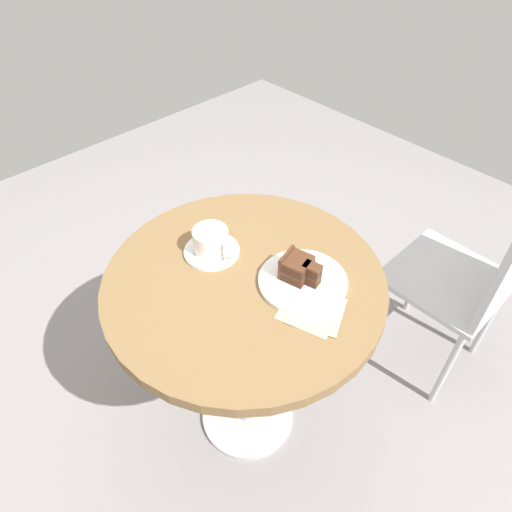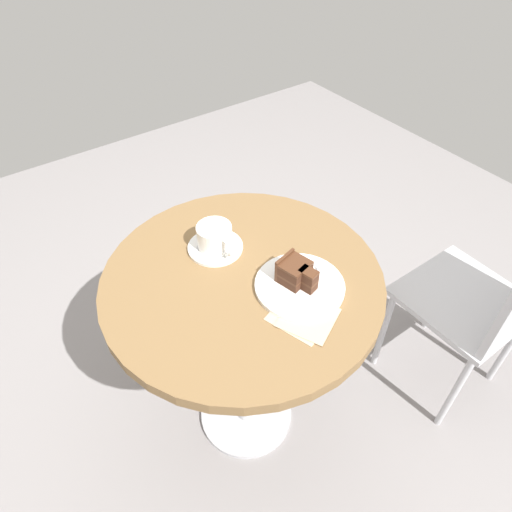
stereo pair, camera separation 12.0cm
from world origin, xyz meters
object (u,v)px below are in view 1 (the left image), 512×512
at_px(fork, 310,265).
at_px(napkin, 313,310).
at_px(coffee_cup, 211,241).
at_px(teaspoon, 196,243).
at_px(cafe_chair, 478,274).
at_px(cake_plate, 303,281).
at_px(cake_slice, 298,268).
at_px(saucer, 212,251).

distance_m(fork, napkin, 0.15).
xyz_separation_m(coffee_cup, teaspoon, (-0.05, -0.01, -0.03)).
bearing_deg(cafe_chair, cake_plate, -21.73).
xyz_separation_m(fork, cafe_chair, (0.27, 0.57, -0.24)).
height_order(teaspoon, cake_slice, cake_slice).
height_order(cake_slice, cafe_chair, cafe_chair).
height_order(cake_slice, fork, cake_slice).
bearing_deg(saucer, coffee_cup, -60.13).
bearing_deg(fork, cafe_chair, 7.30).
height_order(fork, napkin, fork).
height_order(coffee_cup, napkin, coffee_cup).
bearing_deg(saucer, cake_slice, 21.52).
bearing_deg(coffee_cup, cake_slice, 22.49).
relative_size(cake_slice, fork, 0.91).
relative_size(saucer, cafe_chair, 0.17).
height_order(cake_plate, fork, fork).
distance_m(teaspoon, fork, 0.33).
bearing_deg(teaspoon, fork, -104.25).
relative_size(teaspoon, fork, 0.64).
distance_m(cake_slice, fork, 0.06).
xyz_separation_m(cake_slice, napkin, (0.10, -0.05, -0.04)).
xyz_separation_m(coffee_cup, cafe_chair, (0.50, 0.72, -0.27)).
height_order(saucer, cake_slice, cake_slice).
bearing_deg(cake_plate, teaspoon, -159.57).
relative_size(saucer, teaspoon, 1.98).
xyz_separation_m(teaspoon, cake_slice, (0.29, 0.11, 0.03)).
height_order(saucer, cafe_chair, cafe_chair).
distance_m(saucer, cafe_chair, 0.91).
bearing_deg(coffee_cup, cafe_chair, 55.59).
height_order(fork, cafe_chair, cafe_chair).
distance_m(cake_slice, cafe_chair, 0.73).
xyz_separation_m(coffee_cup, napkin, (0.33, 0.05, -0.04)).
distance_m(cake_plate, napkin, 0.10).
xyz_separation_m(coffee_cup, cake_slice, (0.23, 0.10, -0.00)).
relative_size(cake_plate, cake_slice, 2.11).
distance_m(saucer, fork, 0.27).
bearing_deg(cake_slice, saucer, -158.48).
height_order(cake_plate, cafe_chair, cafe_chair).
bearing_deg(coffee_cup, teaspoon, -165.83).
height_order(saucer, napkin, saucer).
bearing_deg(saucer, cake_plate, 20.75).
xyz_separation_m(coffee_cup, cake_plate, (0.25, 0.10, -0.04)).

